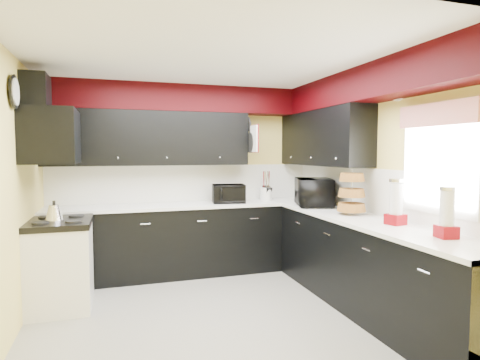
# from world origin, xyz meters

# --- Properties ---
(ground) EXTENTS (3.60, 3.60, 0.00)m
(ground) POSITION_xyz_m (0.00, 0.00, 0.00)
(ground) COLOR gray
(ground) RESTS_ON ground
(wall_back) EXTENTS (3.60, 0.06, 2.50)m
(wall_back) POSITION_xyz_m (0.00, 1.80, 1.25)
(wall_back) COLOR #E0C666
(wall_back) RESTS_ON ground
(wall_right) EXTENTS (0.06, 3.60, 2.50)m
(wall_right) POSITION_xyz_m (1.80, 0.00, 1.25)
(wall_right) COLOR #E0C666
(wall_right) RESTS_ON ground
(wall_left) EXTENTS (0.06, 3.60, 2.50)m
(wall_left) POSITION_xyz_m (-1.80, 0.00, 1.25)
(wall_left) COLOR #E0C666
(wall_left) RESTS_ON ground
(ceiling) EXTENTS (3.60, 3.60, 0.06)m
(ceiling) POSITION_xyz_m (0.00, 0.00, 2.50)
(ceiling) COLOR white
(ceiling) RESTS_ON wall_back
(cab_back) EXTENTS (3.60, 0.60, 0.90)m
(cab_back) POSITION_xyz_m (0.00, 1.50, 0.45)
(cab_back) COLOR black
(cab_back) RESTS_ON ground
(cab_right) EXTENTS (0.60, 3.00, 0.90)m
(cab_right) POSITION_xyz_m (1.50, -0.30, 0.45)
(cab_right) COLOR black
(cab_right) RESTS_ON ground
(counter_back) EXTENTS (3.62, 0.64, 0.04)m
(counter_back) POSITION_xyz_m (0.00, 1.50, 0.92)
(counter_back) COLOR white
(counter_back) RESTS_ON cab_back
(counter_right) EXTENTS (0.64, 3.02, 0.04)m
(counter_right) POSITION_xyz_m (1.50, -0.30, 0.92)
(counter_right) COLOR white
(counter_right) RESTS_ON cab_right
(splash_back) EXTENTS (3.60, 0.02, 0.50)m
(splash_back) POSITION_xyz_m (0.00, 1.79, 1.19)
(splash_back) COLOR white
(splash_back) RESTS_ON counter_back
(splash_right) EXTENTS (0.02, 3.60, 0.50)m
(splash_right) POSITION_xyz_m (1.79, 0.00, 1.19)
(splash_right) COLOR white
(splash_right) RESTS_ON counter_right
(upper_back) EXTENTS (2.60, 0.35, 0.70)m
(upper_back) POSITION_xyz_m (-0.50, 1.62, 1.80)
(upper_back) COLOR black
(upper_back) RESTS_ON wall_back
(upper_right) EXTENTS (0.35, 1.80, 0.70)m
(upper_right) POSITION_xyz_m (1.62, 0.90, 1.80)
(upper_right) COLOR black
(upper_right) RESTS_ON wall_right
(soffit_back) EXTENTS (3.60, 0.36, 0.35)m
(soffit_back) POSITION_xyz_m (0.00, 1.62, 2.33)
(soffit_back) COLOR black
(soffit_back) RESTS_ON wall_back
(soffit_right) EXTENTS (0.36, 3.24, 0.35)m
(soffit_right) POSITION_xyz_m (1.62, -0.18, 2.33)
(soffit_right) COLOR black
(soffit_right) RESTS_ON wall_right
(stove) EXTENTS (0.60, 0.75, 0.86)m
(stove) POSITION_xyz_m (-1.50, 0.75, 0.43)
(stove) COLOR white
(stove) RESTS_ON ground
(cooktop) EXTENTS (0.62, 0.77, 0.06)m
(cooktop) POSITION_xyz_m (-1.50, 0.75, 0.89)
(cooktop) COLOR black
(cooktop) RESTS_ON stove
(hood) EXTENTS (0.50, 0.78, 0.55)m
(hood) POSITION_xyz_m (-1.55, 0.75, 1.78)
(hood) COLOR black
(hood) RESTS_ON wall_left
(hood_duct) EXTENTS (0.24, 0.40, 0.40)m
(hood_duct) POSITION_xyz_m (-1.68, 0.75, 2.20)
(hood_duct) COLOR black
(hood_duct) RESTS_ON wall_left
(window) EXTENTS (0.03, 0.86, 0.96)m
(window) POSITION_xyz_m (1.79, -0.90, 1.55)
(window) COLOR white
(window) RESTS_ON wall_right
(valance) EXTENTS (0.04, 0.88, 0.20)m
(valance) POSITION_xyz_m (1.73, -0.90, 1.95)
(valance) COLOR red
(valance) RESTS_ON wall_right
(pan_top) EXTENTS (0.03, 0.22, 0.40)m
(pan_top) POSITION_xyz_m (0.82, 1.55, 2.00)
(pan_top) COLOR black
(pan_top) RESTS_ON upper_back
(pan_mid) EXTENTS (0.03, 0.28, 0.46)m
(pan_mid) POSITION_xyz_m (0.82, 1.42, 1.75)
(pan_mid) COLOR black
(pan_mid) RESTS_ON upper_back
(pan_low) EXTENTS (0.03, 0.24, 0.42)m
(pan_low) POSITION_xyz_m (0.82, 1.68, 1.72)
(pan_low) COLOR black
(pan_low) RESTS_ON upper_back
(cut_board) EXTENTS (0.03, 0.26, 0.35)m
(cut_board) POSITION_xyz_m (0.83, 1.30, 1.80)
(cut_board) COLOR white
(cut_board) RESTS_ON upper_back
(baskets) EXTENTS (0.27, 0.27, 0.50)m
(baskets) POSITION_xyz_m (1.52, 0.05, 1.18)
(baskets) COLOR brown
(baskets) RESTS_ON upper_right
(clock) EXTENTS (0.03, 0.30, 0.30)m
(clock) POSITION_xyz_m (-1.77, 0.25, 2.15)
(clock) COLOR black
(clock) RESTS_ON wall_left
(deco_plate) EXTENTS (0.03, 0.24, 0.24)m
(deco_plate) POSITION_xyz_m (1.77, -0.35, 2.25)
(deco_plate) COLOR white
(deco_plate) RESTS_ON wall_right
(toaster_oven) EXTENTS (0.48, 0.42, 0.25)m
(toaster_oven) POSITION_xyz_m (0.52, 1.43, 1.06)
(toaster_oven) COLOR black
(toaster_oven) RESTS_ON counter_back
(microwave) EXTENTS (0.59, 0.72, 0.34)m
(microwave) POSITION_xyz_m (1.48, 0.82, 1.11)
(microwave) COLOR black
(microwave) RESTS_ON counter_right
(utensil_crock) EXTENTS (0.19, 0.19, 0.18)m
(utensil_crock) POSITION_xyz_m (1.10, 1.53, 1.03)
(utensil_crock) COLOR silver
(utensil_crock) RESTS_ON counter_back
(knife_block) EXTENTS (0.12, 0.14, 0.20)m
(knife_block) POSITION_xyz_m (1.10, 1.53, 1.04)
(knife_block) COLOR black
(knife_block) RESTS_ON counter_back
(kettle) EXTENTS (0.21, 0.21, 0.16)m
(kettle) POSITION_xyz_m (-1.55, 0.77, 1.00)
(kettle) COLOR silver
(kettle) RESTS_ON cooktop
(dispenser_a) EXTENTS (0.18, 0.18, 0.41)m
(dispenser_a) POSITION_xyz_m (1.57, -0.61, 1.15)
(dispenser_a) COLOR #5E0200
(dispenser_a) RESTS_ON counter_right
(dispenser_b) EXTENTS (0.16, 0.16, 0.38)m
(dispenser_b) POSITION_xyz_m (1.56, -1.23, 1.13)
(dispenser_b) COLOR #6D0010
(dispenser_b) RESTS_ON counter_right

